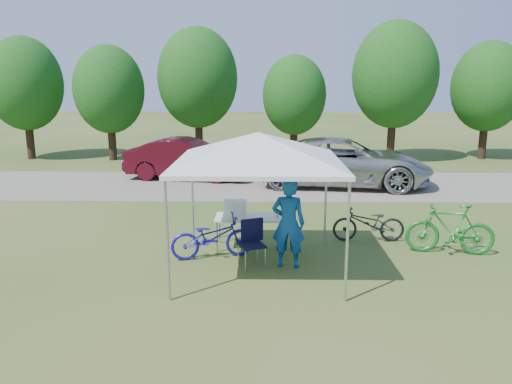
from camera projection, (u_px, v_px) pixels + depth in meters
ground at (258, 268)px, 10.00m from camera, size 100.00×100.00×0.00m
gravel_strip at (261, 185)px, 17.80m from camera, size 24.00×5.00×0.02m
canopy at (258, 136)px, 9.41m from camera, size 4.53×4.53×3.00m
treeline at (256, 83)px, 22.92m from camera, size 24.89×4.28×6.30m
folding_table at (256, 218)px, 11.07m from camera, size 1.78×0.74×0.73m
folding_chair at (252, 238)px, 10.10m from camera, size 0.62×0.65×0.93m
cooler at (235, 208)px, 11.02m from camera, size 0.50×0.34×0.36m
ice_cream_cup at (277, 216)px, 10.99m from camera, size 0.07×0.07×0.05m
cyclist at (288, 223)px, 9.90m from camera, size 0.72×0.53×1.82m
bike_blue at (213, 237)px, 10.49m from camera, size 1.85×1.05×0.92m
bike_green at (450, 229)px, 10.73m from camera, size 1.90×0.81×1.11m
bike_dark at (369, 223)px, 11.58m from camera, size 1.67×0.61×0.87m
minivan at (344, 162)px, 17.60m from camera, size 6.33×3.53×1.68m
sedan at (188, 159)px, 18.81m from camera, size 4.80×2.29×1.52m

